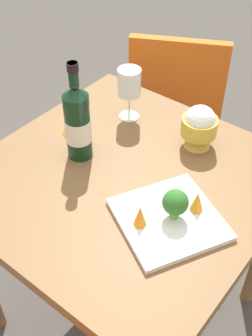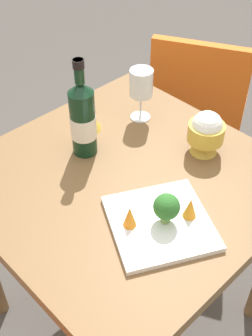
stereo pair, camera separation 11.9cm
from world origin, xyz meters
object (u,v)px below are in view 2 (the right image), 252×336
(chair_by_wall, at_px, (198,104))
(rice_bowl, at_px, (206,132))
(broccoli_floret, at_px, (167,207))
(carrot_garnish_right, at_px, (130,216))
(wine_bottle, at_px, (83,119))
(wine_glass, at_px, (141,84))
(carrot_garnish_left, at_px, (190,208))
(serving_plate, at_px, (160,223))
(rice_bowl_lid, at_px, (86,119))

(chair_by_wall, bearing_deg, rice_bowl, -79.43)
(broccoli_floret, height_order, carrot_garnish_right, broccoli_floret)
(wine_bottle, xyz_separation_m, wine_glass, (-0.25, -0.01, 0.01))
(chair_by_wall, xyz_separation_m, wine_glass, (0.48, 0.10, 0.34))
(wine_glass, height_order, rice_bowl, wine_glass)
(broccoli_floret, xyz_separation_m, carrot_garnish_left, (-0.05, 0.03, -0.02))
(broccoli_floret, bearing_deg, serving_plate, -38.97)
(chair_by_wall, bearing_deg, carrot_garnish_left, -81.87)
(rice_bowl_lid, distance_m, carrot_garnish_left, 0.49)
(chair_by_wall, xyz_separation_m, wine_bottle, (0.72, 0.11, 0.34))
(rice_bowl_lid, distance_m, broccoli_floret, 0.47)
(serving_plate, height_order, broccoli_floret, broccoli_floret)
(carrot_garnish_left, bearing_deg, broccoli_floret, -30.09)
(broccoli_floret, height_order, carrot_garnish_left, broccoli_floret)
(broccoli_floret, relative_size, carrot_garnish_right, 1.36)
(carrot_garnish_left, distance_m, carrot_garnish_right, 0.16)
(carrot_garnish_right, bearing_deg, wine_glass, -138.64)
(wine_glass, bearing_deg, rice_bowl_lid, -25.25)
(carrot_garnish_left, bearing_deg, rice_bowl_lid, -97.72)
(rice_bowl_lid, height_order, carrot_garnish_left, rice_bowl_lid)
(chair_by_wall, height_order, carrot_garnish_left, chair_by_wall)
(rice_bowl, xyz_separation_m, broccoli_floret, (0.30, 0.12, -0.01))
(serving_plate, height_order, carrot_garnish_left, carrot_garnish_left)
(wine_bottle, relative_size, broccoli_floret, 3.61)
(carrot_garnish_left, bearing_deg, serving_plate, -31.61)
(chair_by_wall, height_order, serving_plate, chair_by_wall)
(wine_glass, bearing_deg, broccoli_floret, 52.19)
(rice_bowl, distance_m, carrot_garnish_right, 0.39)
(wine_glass, xyz_separation_m, carrot_garnish_right, (0.37, 0.32, -0.08))
(chair_by_wall, relative_size, rice_bowl, 6.00)
(rice_bowl, relative_size, carrot_garnish_right, 2.25)
(rice_bowl, distance_m, carrot_garnish_left, 0.29)
(rice_bowl, bearing_deg, wine_glass, -87.39)
(serving_plate, xyz_separation_m, carrot_garnish_left, (-0.07, 0.04, 0.04))
(wine_bottle, distance_m, carrot_garnish_right, 0.35)
(rice_bowl_lid, relative_size, serving_plate, 0.30)
(wine_glass, height_order, rice_bowl_lid, wine_glass)
(wine_glass, distance_m, rice_bowl_lid, 0.21)
(wine_bottle, xyz_separation_m, serving_plate, (0.05, 0.36, -0.11))
(wine_bottle, bearing_deg, rice_bowl, 135.66)
(rice_bowl, relative_size, serving_plate, 0.42)
(rice_bowl_lid, relative_size, broccoli_floret, 1.17)
(wine_bottle, relative_size, carrot_garnish_left, 5.08)
(wine_bottle, distance_m, wine_glass, 0.25)
(broccoli_floret, bearing_deg, rice_bowl, -159.00)
(wine_bottle, bearing_deg, carrot_garnish_right, 69.34)
(rice_bowl, relative_size, carrot_garnish_left, 2.33)
(wine_bottle, xyz_separation_m, rice_bowl_lid, (-0.08, -0.09, -0.08))
(rice_bowl, bearing_deg, wine_bottle, -44.34)
(carrot_garnish_right, bearing_deg, serving_plate, 145.30)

